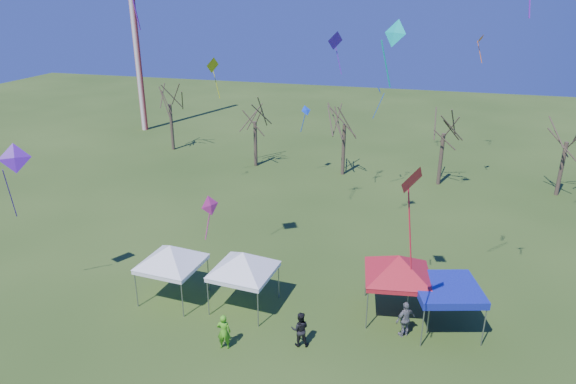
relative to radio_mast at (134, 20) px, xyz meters
The scene contains 23 objects.
ground 45.78m from the radio_mast, 50.53° to the right, with size 140.00×140.00×0.00m, color #2B4416.
radio_mast is the anchor object (origin of this frame).
tree_0 11.45m from the radio_mast, 42.77° to the right, with size 3.83×3.83×8.44m.
tree_1 20.72m from the radio_mast, 28.48° to the right, with size 3.42×3.42×7.54m.
tree_2 28.08m from the radio_mast, 20.57° to the right, with size 3.71×3.71×8.18m.
tree_3 36.04m from the radio_mast, 16.31° to the right, with size 3.59×3.59×7.91m.
tree_4 44.96m from the radio_mast, 12.99° to the right, with size 3.58×3.58×7.89m.
tent_white_west 39.07m from the radio_mast, 57.65° to the right, with size 4.16×4.16×3.68m.
tent_white_mid 41.06m from the radio_mast, 52.64° to the right, with size 4.17×4.17×3.69m.
tent_red 45.00m from the radio_mast, 43.55° to the right, with size 4.41×4.41×3.93m.
tent_blue 47.30m from the radio_mast, 42.03° to the right, with size 3.78×3.78×2.40m.
person_grey 47.08m from the radio_mast, 44.58° to the right, with size 1.09×0.45×1.86m, color slate.
person_green 44.42m from the radio_mast, 55.18° to the right, with size 0.65×0.43×1.78m, color #4DB41C.
person_dark 45.49m from the radio_mast, 50.76° to the right, with size 0.85×0.66×1.76m, color black.
kite_5 48.10m from the radio_mast, 47.80° to the right, with size 1.26×1.48×4.31m.
kite_27 45.19m from the radio_mast, 46.54° to the right, with size 1.08×0.98×2.66m.
kite_11 31.38m from the radio_mast, 34.04° to the right, with size 1.20×1.34×2.94m.
kite_2 21.17m from the radio_mast, 42.78° to the right, with size 0.96×1.42×3.38m.
kite_14 36.74m from the radio_mast, 68.54° to the right, with size 1.65×1.49×3.97m.
kite_22 32.47m from the radio_mast, 26.23° to the right, with size 0.78×0.80×2.46m.
kite_1 40.44m from the radio_mast, 54.83° to the right, with size 0.77×1.03×2.31m.
kite_19 37.68m from the radio_mast, 18.20° to the right, with size 0.71×0.91×2.15m.
kite_13 25.89m from the radio_mast, 26.14° to the right, with size 1.03×1.06×2.34m.
Camera 1 is at (4.58, -19.37, 15.57)m, focal length 32.00 mm.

